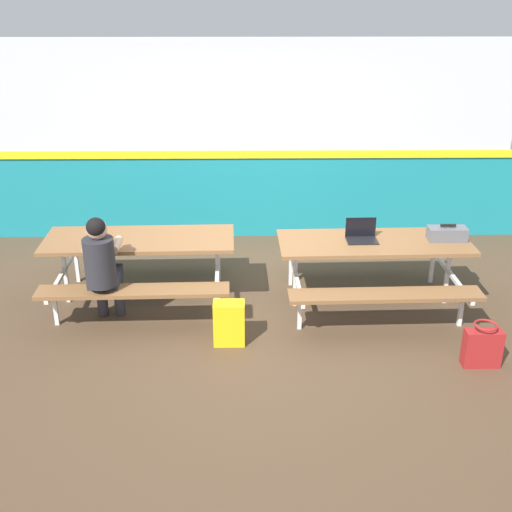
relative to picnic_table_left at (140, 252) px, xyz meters
The scene contains 9 objects.
ground_plane 1.39m from the picnic_table_left, 11.50° to the right, with size 10.00×10.00×0.02m, color #4C3826.
accent_backdrop 2.41m from the picnic_table_left, 57.66° to the left, with size 8.00×0.14×2.60m.
picnic_table_left is the anchor object (origin of this frame).
picnic_table_right 2.48m from the picnic_table_left, ahead, with size 2.02×1.60×0.74m.
student_nearer 0.64m from the picnic_table_left, 116.50° to the right, with size 0.37×0.53×1.21m.
laptop_dark 2.36m from the picnic_table_left, ahead, with size 0.33×0.23×0.22m.
toolbox_grey 3.25m from the picnic_table_left, ahead, with size 0.40×0.18×0.18m.
backpack_dark 1.38m from the picnic_table_left, 43.13° to the right, with size 0.30×0.22×0.44m.
tote_bag_bright 3.56m from the picnic_table_left, 22.11° to the right, with size 0.34×0.21×0.43m.
Camera 1 is at (-0.08, -6.04, 3.27)m, focal length 44.87 mm.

